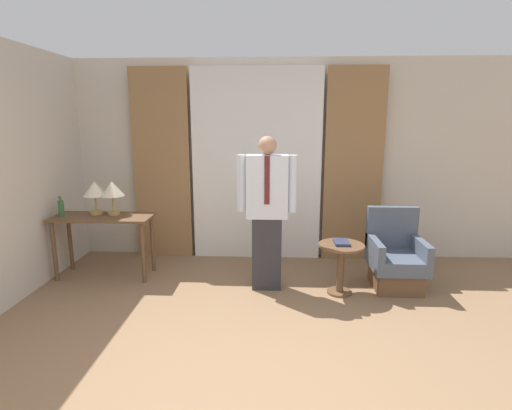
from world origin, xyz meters
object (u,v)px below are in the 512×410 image
(table_lamp_right, at_px, (112,190))
(bottle_near_edge, at_px, (61,208))
(desk, at_px, (103,226))
(book, at_px, (341,242))
(person, at_px, (267,208))
(armchair, at_px, (395,260))
(side_table, at_px, (341,260))
(table_lamp_left, at_px, (95,190))

(table_lamp_right, distance_m, bottle_near_edge, 0.63)
(desk, xyz_separation_m, book, (2.81, -0.36, -0.05))
(book, bearing_deg, person, 174.34)
(table_lamp_right, height_order, book, table_lamp_right)
(person, bearing_deg, table_lamp_right, 169.14)
(armchair, relative_size, side_table, 1.58)
(person, distance_m, armchair, 1.60)
(bottle_near_edge, distance_m, person, 2.49)
(desk, xyz_separation_m, side_table, (2.81, -0.39, -0.25))
(table_lamp_right, bearing_deg, armchair, -4.34)
(armchair, xyz_separation_m, book, (-0.66, -0.19, 0.26))
(armchair, distance_m, book, 0.73)
(table_lamp_right, height_order, side_table, table_lamp_right)
(person, height_order, side_table, person)
(bottle_near_edge, xyz_separation_m, side_table, (3.29, -0.35, -0.48))
(desk, distance_m, table_lamp_left, 0.45)
(side_table, bearing_deg, person, 172.39)
(desk, relative_size, side_table, 2.09)
(table_lamp_left, bearing_deg, book, -8.61)
(table_lamp_left, xyz_separation_m, side_table, (2.92, -0.47, -0.68))
(person, bearing_deg, side_table, -7.61)
(table_lamp_left, bearing_deg, person, -9.76)
(desk, relative_size, table_lamp_left, 2.91)
(armchair, bearing_deg, table_lamp_right, 175.66)
(table_lamp_right, distance_m, book, 2.78)
(bottle_near_edge, xyz_separation_m, book, (3.29, -0.32, -0.28))
(bottle_near_edge, relative_size, person, 0.14)
(table_lamp_right, bearing_deg, desk, -141.79)
(table_lamp_right, bearing_deg, person, -10.86)
(armchair, bearing_deg, table_lamp_left, 175.92)
(table_lamp_left, bearing_deg, desk, -38.21)
(table_lamp_left, bearing_deg, table_lamp_right, 0.00)
(desk, height_order, person, person)
(bottle_near_edge, relative_size, side_table, 0.43)
(table_lamp_right, distance_m, person, 1.92)
(table_lamp_left, bearing_deg, armchair, -4.08)
(table_lamp_left, distance_m, bottle_near_edge, 0.44)
(desk, height_order, book, desk)
(book, bearing_deg, table_lamp_left, 171.39)
(person, bearing_deg, armchair, 4.11)
(bottle_near_edge, distance_m, armchair, 3.99)
(desk, height_order, armchair, armchair)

